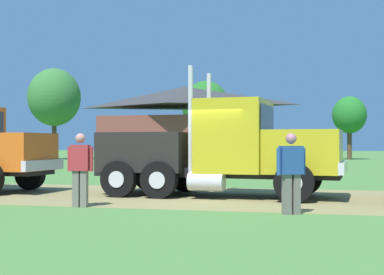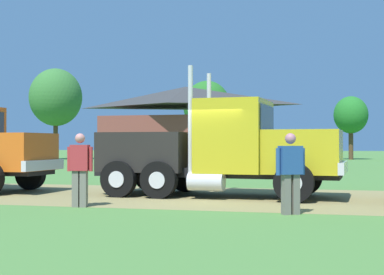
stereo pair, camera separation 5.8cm
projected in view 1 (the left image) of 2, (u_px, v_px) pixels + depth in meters
The scene contains 9 objects.
ground_plane at pixel (205, 197), 16.32m from camera, with size 200.00×200.00×0.00m, color #4D7E38.
dirt_track at pixel (205, 197), 16.32m from camera, with size 120.00×6.66×0.01m, color olive.
truck_foreground_white at pixel (219, 151), 16.47m from camera, with size 7.44×3.13×3.77m.
visitor_standing_near at pixel (80, 167), 13.67m from camera, with size 0.64×0.32×1.81m.
visitor_walking_mid at pixel (291, 169), 12.27m from camera, with size 0.61×0.48×1.79m.
shed_building at pixel (185, 127), 39.05m from camera, with size 11.70×6.34×5.53m.
tree_left at pixel (54, 97), 53.19m from camera, with size 4.99×4.99×8.70m.
tree_mid at pixel (206, 107), 50.59m from camera, with size 4.27×4.27×7.23m.
tree_right at pixel (349, 115), 53.20m from camera, with size 3.23×3.23×6.04m.
Camera 1 is at (3.47, -15.96, 1.57)m, focal length 52.23 mm.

